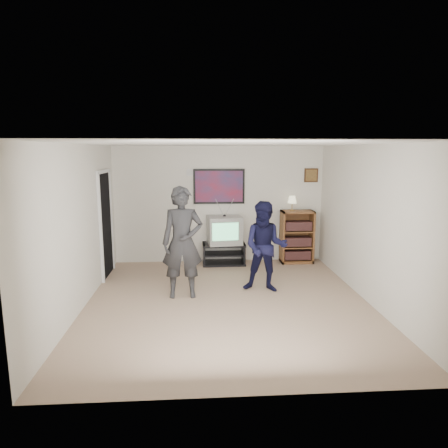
{
  "coord_description": "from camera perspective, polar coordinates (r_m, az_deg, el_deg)",
  "views": [
    {
      "loc": [
        -0.46,
        -6.06,
        2.39
      ],
      "look_at": [
        -0.01,
        0.73,
        1.15
      ],
      "focal_mm": 32.0,
      "sensor_mm": 36.0,
      "label": 1
    }
  ],
  "objects": [
    {
      "name": "poster",
      "position": [
        8.58,
        -0.71,
        5.39
      ],
      "size": [
        1.1,
        0.03,
        0.75
      ],
      "primitive_type": "cube",
      "color": "black",
      "rests_on": "room_shell"
    },
    {
      "name": "crt_television",
      "position": [
        8.47,
        0.06,
        -0.85
      ],
      "size": [
        0.75,
        0.66,
        0.59
      ],
      "primitive_type": null,
      "rotation": [
        0.0,
        0.0,
        0.11
      ],
      "color": "#989894",
      "rests_on": "media_stand"
    },
    {
      "name": "bookshelf",
      "position": [
        8.8,
        10.36,
        -1.79
      ],
      "size": [
        0.69,
        0.39,
        1.14
      ],
      "primitive_type": null,
      "color": "brown",
      "rests_on": "room_shell"
    },
    {
      "name": "controller_right",
      "position": [
        7.09,
        5.79,
        -1.06
      ],
      "size": [
        0.08,
        0.13,
        0.04
      ],
      "primitive_type": "cube",
      "rotation": [
        0.0,
        0.0,
        0.39
      ],
      "color": "white",
      "rests_on": "person_short"
    },
    {
      "name": "doorway",
      "position": [
        7.98,
        -16.59,
        -0.13
      ],
      "size": [
        0.03,
        0.85,
        2.0
      ],
      "primitive_type": "cube",
      "color": "black",
      "rests_on": "room_shell"
    },
    {
      "name": "small_picture",
      "position": [
        8.9,
        12.34,
        6.82
      ],
      "size": [
        0.3,
        0.03,
        0.3
      ],
      "primitive_type": "cube",
      "color": "#342210",
      "rests_on": "room_shell"
    },
    {
      "name": "room_shell",
      "position": [
        6.52,
        0.31,
        0.26
      ],
      "size": [
        4.51,
        5.0,
        2.51
      ],
      "color": "#8C6E58",
      "rests_on": "ground"
    },
    {
      "name": "person_tall",
      "position": [
        6.57,
        -5.95,
        -2.64
      ],
      "size": [
        0.69,
        0.47,
        1.84
      ],
      "primitive_type": "imported",
      "rotation": [
        0.0,
        0.0,
        0.04
      ],
      "color": "#272729",
      "rests_on": "room_shell"
    },
    {
      "name": "media_stand",
      "position": [
        8.58,
        -0.03,
        -4.26
      ],
      "size": [
        0.91,
        0.51,
        0.45
      ],
      "rotation": [
        0.0,
        0.0,
        0.0
      ],
      "color": "black",
      "rests_on": "room_shell"
    },
    {
      "name": "table_lamp",
      "position": [
        8.69,
        9.7,
        2.92
      ],
      "size": [
        0.2,
        0.2,
        0.31
      ],
      "primitive_type": null,
      "color": "#FFF6C1",
      "rests_on": "bookshelf"
    },
    {
      "name": "controller_left",
      "position": [
        6.7,
        -6.43,
        0.72
      ],
      "size": [
        0.04,
        0.13,
        0.04
      ],
      "primitive_type": "cube",
      "rotation": [
        0.0,
        0.0,
        0.06
      ],
      "color": "white",
      "rests_on": "person_tall"
    },
    {
      "name": "person_short",
      "position": [
        6.86,
        5.92,
        -3.27
      ],
      "size": [
        0.88,
        0.76,
        1.57
      ],
      "primitive_type": "imported",
      "rotation": [
        0.0,
        0.0,
        -0.25
      ],
      "color": "black",
      "rests_on": "room_shell"
    },
    {
      "name": "air_vent",
      "position": [
        8.55,
        -4.43,
        7.36
      ],
      "size": [
        0.28,
        0.02,
        0.14
      ],
      "primitive_type": "cube",
      "color": "white",
      "rests_on": "room_shell"
    }
  ]
}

